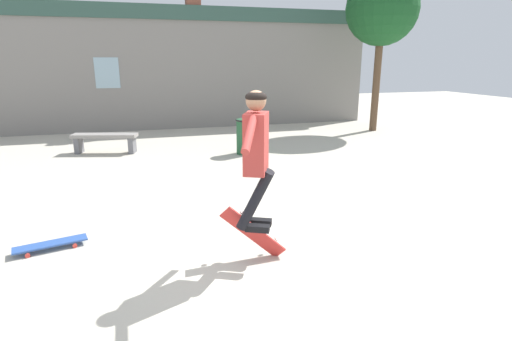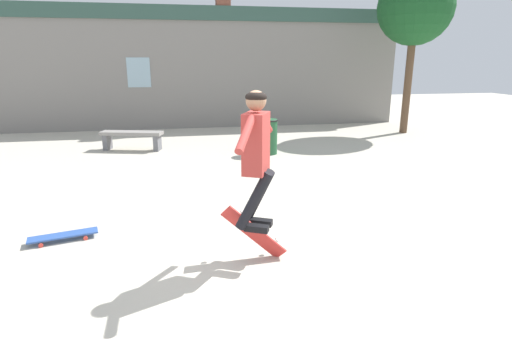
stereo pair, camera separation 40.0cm
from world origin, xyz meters
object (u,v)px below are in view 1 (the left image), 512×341
Objects in this scene: skateboard_flipping at (253,233)px; park_bench at (105,139)px; skateboard_resting at (51,244)px; skater at (256,149)px; tree_right at (382,10)px; trash_bin at (246,136)px.

park_bench is at bearing 118.96° from skateboard_flipping.
park_bench reaches higher than skateboard_resting.
skater is at bearing -57.10° from park_bench.
skater reaches higher than park_bench.
skateboard_flipping reaches higher than park_bench.
park_bench is (-7.94, -1.01, -3.25)m from tree_right.
tree_right reaches higher than park_bench.
tree_right reaches higher than trash_bin.
skater is 1.81× the size of skateboard_resting.
skateboard_resting is at bearing 169.97° from skateboard_flipping.
trash_bin is 1.14× the size of skateboard_flipping.
park_bench is 3.39m from trash_bin.
skateboard_flipping is at bearing -34.78° from skateboard_resting.
trash_bin is 0.56× the size of skater.
trash_bin reaches higher than skateboard_flipping.
park_bench is 6.39m from skateboard_flipping.
skater is (-5.95, -7.16, -2.30)m from tree_right.
skateboard_flipping is 2.43m from skateboard_resting.
skateboard_resting is (-2.27, 0.94, -1.21)m from skater.
tree_right is at bearing 23.22° from trash_bin.
skateboard_flipping is at bearing 123.96° from skater.
skateboard_resting is (-2.26, 0.86, -0.24)m from skateboard_flipping.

